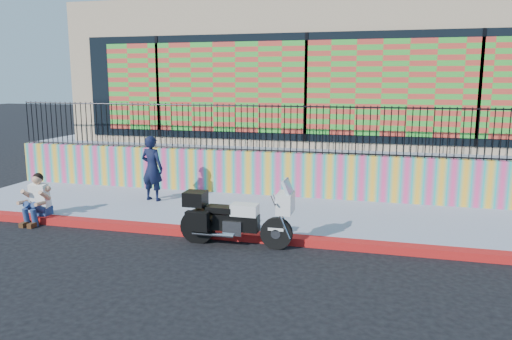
% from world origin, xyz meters
% --- Properties ---
extents(ground, '(90.00, 90.00, 0.00)m').
position_xyz_m(ground, '(0.00, 0.00, 0.00)').
color(ground, black).
rests_on(ground, ground).
extents(red_curb, '(16.00, 0.30, 0.15)m').
position_xyz_m(red_curb, '(0.00, 0.00, 0.07)').
color(red_curb, maroon).
rests_on(red_curb, ground).
extents(sidewalk, '(16.00, 3.00, 0.15)m').
position_xyz_m(sidewalk, '(0.00, 1.65, 0.07)').
color(sidewalk, '#868CA1').
rests_on(sidewalk, ground).
extents(mural_wall, '(16.00, 0.20, 1.10)m').
position_xyz_m(mural_wall, '(0.00, 3.25, 0.70)').
color(mural_wall, '#E83D7E').
rests_on(mural_wall, sidewalk).
extents(metal_fence, '(15.80, 0.04, 1.20)m').
position_xyz_m(metal_fence, '(0.00, 3.25, 1.85)').
color(metal_fence, black).
rests_on(metal_fence, mural_wall).
extents(elevated_platform, '(16.00, 10.00, 1.25)m').
position_xyz_m(elevated_platform, '(0.00, 8.35, 0.62)').
color(elevated_platform, '#868CA1').
rests_on(elevated_platform, ground).
extents(storefront_building, '(14.00, 8.06, 4.00)m').
position_xyz_m(storefront_building, '(0.00, 8.13, 3.25)').
color(storefront_building, tan).
rests_on(storefront_building, elevated_platform).
extents(police_motorcycle, '(2.12, 0.70, 1.32)m').
position_xyz_m(police_motorcycle, '(-0.57, -0.36, 0.55)').
color(police_motorcycle, black).
rests_on(police_motorcycle, ground).
extents(police_officer, '(0.63, 0.47, 1.59)m').
position_xyz_m(police_officer, '(-3.37, 1.93, 0.94)').
color(police_officer, black).
rests_on(police_officer, sidewalk).
extents(seated_man, '(0.54, 0.71, 1.06)m').
position_xyz_m(seated_man, '(-5.12, -0.10, 0.45)').
color(seated_man, navy).
rests_on(seated_man, ground).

